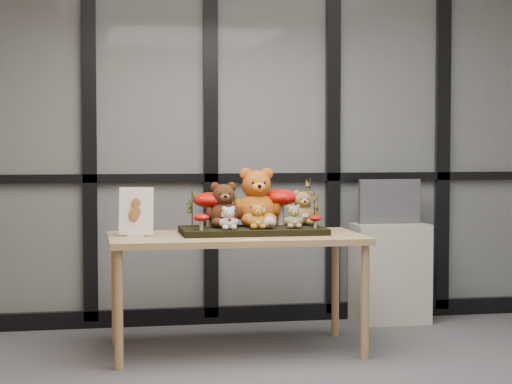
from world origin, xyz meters
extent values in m
plane|color=#B2B0A8|center=(0.00, 2.50, 1.40)|extent=(5.00, 0.00, 5.00)
cube|color=#2D383F|center=(0.00, 2.47, 1.40)|extent=(4.90, 0.02, 2.70)
cube|color=black|center=(0.00, 2.47, 0.06)|extent=(4.90, 0.06, 0.12)
cube|color=black|center=(0.00, 2.47, 1.05)|extent=(4.90, 0.06, 0.06)
cube|color=black|center=(-1.30, 2.47, 1.40)|extent=(0.10, 0.06, 2.70)
cube|color=black|center=(-0.45, 2.47, 1.40)|extent=(0.10, 0.06, 2.70)
cube|color=black|center=(0.45, 2.47, 1.40)|extent=(0.10, 0.06, 2.70)
cube|color=black|center=(1.30, 2.47, 1.40)|extent=(0.10, 0.06, 2.70)
cube|color=tan|center=(-0.43, 1.54, 0.71)|extent=(1.57, 0.80, 0.04)
cylinder|color=tan|center=(-1.16, 1.21, 0.35)|extent=(0.05, 0.05, 0.69)
cylinder|color=tan|center=(-1.15, 1.89, 0.35)|extent=(0.05, 0.05, 0.69)
cylinder|color=tan|center=(0.30, 1.19, 0.35)|extent=(0.05, 0.05, 0.69)
cylinder|color=tan|center=(0.31, 1.87, 0.35)|extent=(0.05, 0.05, 0.69)
cube|color=black|center=(-0.31, 1.60, 0.75)|extent=(0.90, 0.46, 0.04)
cube|color=silver|center=(-1.03, 1.57, 0.73)|extent=(0.11, 0.08, 0.01)
cube|color=white|center=(-1.03, 1.57, 0.88)|extent=(0.21, 0.08, 0.29)
ellipsoid|color=brown|center=(-1.03, 1.56, 0.86)|extent=(0.09, 0.01, 0.10)
ellipsoid|color=brown|center=(-1.03, 1.56, 0.93)|extent=(0.06, 0.01, 0.06)
cube|color=white|center=(-0.38, 1.23, 0.73)|extent=(0.09, 0.03, 0.00)
cube|color=#ACA699|center=(0.83, 2.27, 0.36)|extent=(0.54, 0.31, 0.71)
cube|color=#505258|center=(0.83, 2.29, 0.88)|extent=(0.45, 0.05, 0.32)
cube|color=black|center=(0.83, 2.27, 0.88)|extent=(0.40, 0.00, 0.26)
camera|label=1|loc=(-1.37, -4.07, 1.29)|focal=65.00mm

